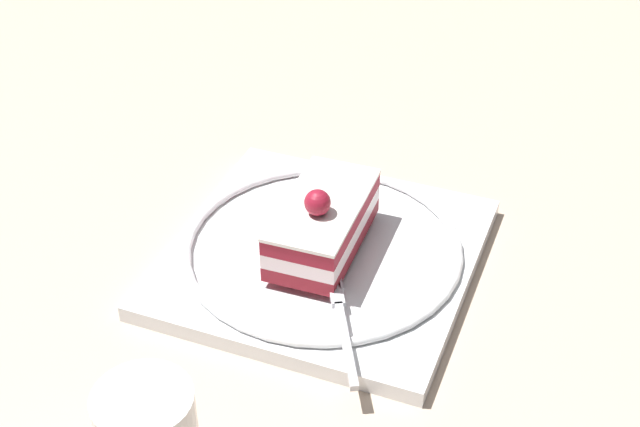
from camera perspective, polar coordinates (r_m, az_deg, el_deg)
ground_plane at (r=0.75m, az=0.16°, el=-3.16°), size 2.40×2.40×0.00m
dessert_plate at (r=0.74m, az=-0.00°, el=-2.52°), size 0.26×0.26×0.02m
cake_slice at (r=0.72m, az=0.06°, el=-0.63°), size 0.07×0.12×0.06m
fork at (r=0.67m, az=1.33°, el=-6.56°), size 0.06×0.12×0.00m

